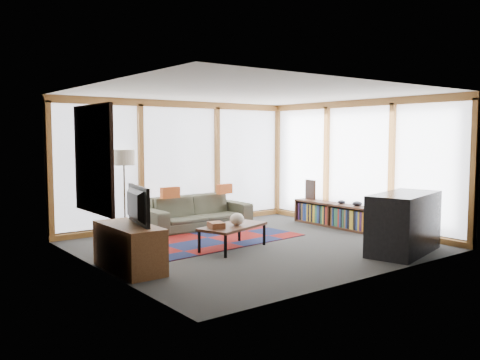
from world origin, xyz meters
TOP-DOWN VIEW (x-y plane):
  - ground at (0.00, 0.00)m, footprint 5.50×5.50m
  - room_envelope at (0.49, 0.56)m, footprint 5.52×5.02m
  - rug at (-0.32, 0.96)m, footprint 3.27×2.24m
  - sofa at (0.07, 1.95)m, footprint 2.27×0.90m
  - pillow_left at (-0.53, 1.97)m, footprint 0.40×0.13m
  - pillow_right at (0.77, 1.94)m, footprint 0.39×0.16m
  - floor_lamp at (-1.43, 2.10)m, footprint 0.41×0.41m
  - coffee_table at (-0.48, -0.04)m, footprint 1.33×0.95m
  - book_stack at (-0.84, -0.06)m, footprint 0.28×0.32m
  - vase at (-0.43, -0.07)m, footprint 0.26×0.26m
  - bookshelf at (2.43, 0.38)m, footprint 0.36×1.97m
  - bowl_a at (2.46, -0.21)m, footprint 0.21×0.21m
  - bowl_b at (2.46, 0.20)m, footprint 0.17×0.17m
  - shelf_picture at (2.54, 1.17)m, footprint 0.08×0.32m
  - tv_console at (-2.43, -0.22)m, footprint 0.54×1.29m
  - television at (-2.38, -0.24)m, footprint 0.30×0.95m
  - bar_counter at (1.56, -1.91)m, footprint 1.65×1.08m

SIDE VIEW (x-z plane):
  - ground at x=0.00m, z-range 0.00..0.00m
  - rug at x=-0.32m, z-range 0.00..0.01m
  - coffee_table at x=-0.48m, z-range 0.00..0.40m
  - bookshelf at x=2.43m, z-range 0.00..0.49m
  - tv_console at x=-2.43m, z-range 0.00..0.65m
  - sofa at x=0.07m, z-range 0.00..0.66m
  - book_stack at x=-0.84m, z-range 0.40..0.49m
  - bar_counter at x=1.56m, z-range 0.00..0.97m
  - vase at x=-0.43m, z-range 0.40..0.61m
  - bowl_b at x=2.46m, z-range 0.49..0.57m
  - bowl_a at x=2.46m, z-range 0.49..0.59m
  - shelf_picture at x=2.54m, z-range 0.49..0.91m
  - pillow_right at x=0.77m, z-range 0.66..0.87m
  - pillow_left at x=-0.53m, z-range 0.66..0.88m
  - floor_lamp at x=-1.43m, z-range 0.00..1.62m
  - television at x=-2.38m, z-range 0.65..1.19m
  - room_envelope at x=0.49m, z-range 0.23..2.85m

